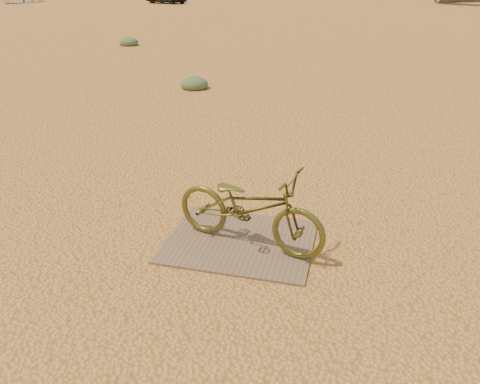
# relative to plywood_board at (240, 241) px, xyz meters

# --- Properties ---
(ground) EXTENTS (120.00, 120.00, 0.00)m
(ground) POSITION_rel_plywood_board_xyz_m (-0.32, -0.51, -0.01)
(ground) COLOR tan
(ground) RESTS_ON ground
(plywood_board) EXTENTS (1.41, 1.14, 0.02)m
(plywood_board) POSITION_rel_plywood_board_xyz_m (0.00, 0.00, 0.00)
(plywood_board) COLOR brown
(plywood_board) RESTS_ON ground
(bicycle) EXTENTS (1.59, 0.86, 0.79)m
(bicycle) POSITION_rel_plywood_board_xyz_m (0.10, -0.04, 0.41)
(bicycle) COLOR brown
(bicycle) RESTS_ON plywood_board
(kale_a) EXTENTS (0.63, 0.63, 0.35)m
(kale_a) POSITION_rel_plywood_board_xyz_m (-2.62, 6.18, -0.01)
(kale_a) COLOR #59714A
(kale_a) RESTS_ON ground
(kale_c) EXTENTS (0.67, 0.67, 0.37)m
(kale_c) POSITION_rel_plywood_board_xyz_m (-7.10, 11.99, -0.01)
(kale_c) COLOR #59714A
(kale_c) RESTS_ON ground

